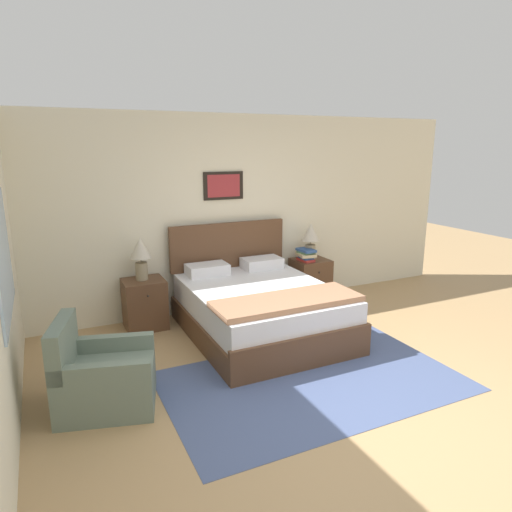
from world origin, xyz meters
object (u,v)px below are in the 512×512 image
bed (260,308)px  table_lamp_near_window (140,253)px  armchair (102,378)px  table_lamp_by_door (311,236)px  nightstand_near_window (145,304)px  nightstand_by_door (310,280)px

bed → table_lamp_near_window: bearing=146.1°
armchair → table_lamp_by_door: size_ratio=1.78×
armchair → nightstand_near_window: size_ratio=1.53×
nightstand_by_door → armchair: bearing=-152.3°
bed → nightstand_near_window: (-1.19, 0.78, -0.02)m
nightstand_near_window → nightstand_by_door: same height
armchair → nightstand_by_door: 3.49m
bed → armchair: (-1.90, -0.84, -0.06)m
nightstand_near_window → table_lamp_near_window: size_ratio=1.17×
bed → table_lamp_near_window: 1.57m
armchair → table_lamp_by_door: 3.57m
armchair → table_lamp_near_window: size_ratio=1.78×
table_lamp_near_window → table_lamp_by_door: size_ratio=1.00×
bed → nightstand_by_door: size_ratio=3.36×
armchair → table_lamp_near_window: table_lamp_near_window is taller
bed → table_lamp_near_window: size_ratio=3.92×
armchair → table_lamp_by_door: (3.09, 1.64, 0.67)m
bed → nightstand_near_window: 1.43m
nightstand_near_window → armchair: bearing=-113.7°
armchair → nightstand_by_door: (3.09, 1.62, 0.04)m
bed → nightstand_by_door: bearing=33.4°
table_lamp_by_door → bed: bearing=-145.9°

